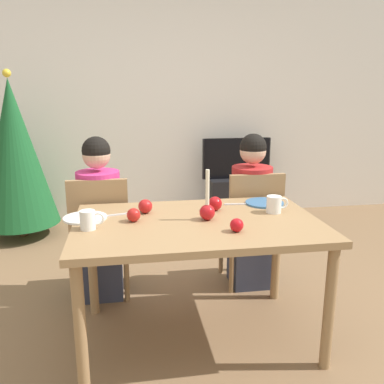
# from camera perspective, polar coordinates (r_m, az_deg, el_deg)

# --- Properties ---
(ground_plane) EXTENTS (7.68, 7.68, 0.00)m
(ground_plane) POSITION_cam_1_polar(r_m,az_deg,el_deg) (2.68, 0.73, -19.46)
(ground_plane) COLOR brown
(back_wall) EXTENTS (6.40, 0.10, 2.60)m
(back_wall) POSITION_cam_1_polar(r_m,az_deg,el_deg) (4.81, -4.70, 11.96)
(back_wall) COLOR silver
(back_wall) RESTS_ON ground
(dining_table) EXTENTS (1.40, 0.90, 0.75)m
(dining_table) POSITION_cam_1_polar(r_m,az_deg,el_deg) (2.37, 0.78, -5.94)
(dining_table) COLOR #99754C
(dining_table) RESTS_ON ground
(chair_left) EXTENTS (0.40, 0.40, 0.90)m
(chair_left) POSITION_cam_1_polar(r_m,az_deg,el_deg) (2.97, -12.64, -5.25)
(chair_left) COLOR #99754C
(chair_left) RESTS_ON ground
(chair_right) EXTENTS (0.40, 0.40, 0.90)m
(chair_right) POSITION_cam_1_polar(r_m,az_deg,el_deg) (3.10, 8.31, -4.22)
(chair_right) COLOR #99754C
(chair_right) RESTS_ON ground
(person_left_child) EXTENTS (0.30, 0.30, 1.17)m
(person_left_child) POSITION_cam_1_polar(r_m,az_deg,el_deg) (2.98, -12.67, -4.00)
(person_left_child) COLOR #33384C
(person_left_child) RESTS_ON ground
(person_right_child) EXTENTS (0.30, 0.30, 1.17)m
(person_right_child) POSITION_cam_1_polar(r_m,az_deg,el_deg) (3.11, 8.17, -3.03)
(person_right_child) COLOR #33384C
(person_right_child) RESTS_ON ground
(tv_stand) EXTENTS (0.64, 0.40, 0.48)m
(tv_stand) POSITION_cam_1_polar(r_m,az_deg,el_deg) (4.83, 6.07, -0.82)
(tv_stand) COLOR black
(tv_stand) RESTS_ON ground
(tv) EXTENTS (0.79, 0.05, 0.46)m
(tv) POSITION_cam_1_polar(r_m,az_deg,el_deg) (4.73, 6.21, 4.70)
(tv) COLOR black
(tv) RESTS_ON tv_stand
(christmas_tree) EXTENTS (0.76, 0.76, 1.67)m
(christmas_tree) POSITION_cam_1_polar(r_m,az_deg,el_deg) (4.43, -23.41, 4.97)
(christmas_tree) COLOR brown
(christmas_tree) RESTS_ON ground
(candle_centerpiece) EXTENTS (0.09, 0.09, 0.29)m
(candle_centerpiece) POSITION_cam_1_polar(r_m,az_deg,el_deg) (2.35, 2.14, -2.43)
(candle_centerpiece) COLOR red
(candle_centerpiece) RESTS_ON dining_table
(plate_left) EXTENTS (0.25, 0.25, 0.01)m
(plate_left) POSITION_cam_1_polar(r_m,az_deg,el_deg) (2.46, -14.66, -3.48)
(plate_left) COLOR white
(plate_left) RESTS_ON dining_table
(plate_right) EXTENTS (0.25, 0.25, 0.01)m
(plate_right) POSITION_cam_1_polar(r_m,az_deg,el_deg) (2.73, 10.07, -1.50)
(plate_right) COLOR teal
(plate_right) RESTS_ON dining_table
(mug_left) EXTENTS (0.13, 0.08, 0.10)m
(mug_left) POSITION_cam_1_polar(r_m,az_deg,el_deg) (2.26, -14.22, -3.79)
(mug_left) COLOR white
(mug_left) RESTS_ON dining_table
(mug_right) EXTENTS (0.14, 0.09, 0.10)m
(mug_right) POSITION_cam_1_polar(r_m,az_deg,el_deg) (2.54, 11.41, -1.69)
(mug_right) COLOR white
(mug_right) RESTS_ON dining_table
(fork_left) EXTENTS (0.18, 0.06, 0.01)m
(fork_left) POSITION_cam_1_polar(r_m,az_deg,el_deg) (2.48, -10.79, -3.17)
(fork_left) COLOR silver
(fork_left) RESTS_ON dining_table
(fork_right) EXTENTS (0.18, 0.03, 0.01)m
(fork_right) POSITION_cam_1_polar(r_m,az_deg,el_deg) (2.68, 6.41, -1.68)
(fork_right) COLOR silver
(fork_right) RESTS_ON dining_table
(apple_near_candle) EXTENTS (0.07, 0.07, 0.07)m
(apple_near_candle) POSITION_cam_1_polar(r_m,az_deg,el_deg) (2.17, 6.25, -4.60)
(apple_near_candle) COLOR red
(apple_near_candle) RESTS_ON dining_table
(apple_by_left_plate) EXTENTS (0.09, 0.09, 0.09)m
(apple_by_left_plate) POSITION_cam_1_polar(r_m,az_deg,el_deg) (2.49, -6.52, -1.99)
(apple_by_left_plate) COLOR red
(apple_by_left_plate) RESTS_ON dining_table
(apple_by_right_mug) EXTENTS (0.08, 0.08, 0.08)m
(apple_by_right_mug) POSITION_cam_1_polar(r_m,az_deg,el_deg) (2.34, -8.14, -3.18)
(apple_by_right_mug) COLOR #B31C18
(apple_by_right_mug) RESTS_ON dining_table
(apple_far_edge) EXTENTS (0.09, 0.09, 0.09)m
(apple_far_edge) POSITION_cam_1_polar(r_m,az_deg,el_deg) (2.53, 3.22, -1.62)
(apple_far_edge) COLOR #B31014
(apple_far_edge) RESTS_ON dining_table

